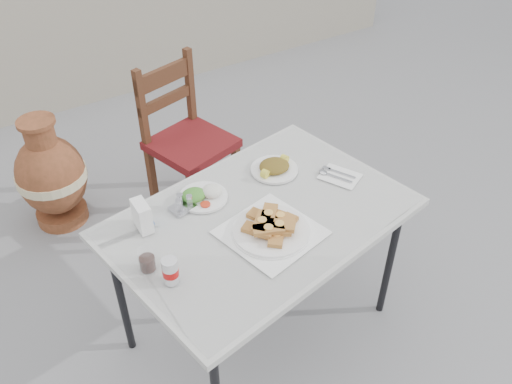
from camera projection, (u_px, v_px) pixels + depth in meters
ground at (233, 323)px, 2.54m from camera, size 80.00×80.00×0.00m
cafe_table at (261, 224)px, 2.12m from camera, size 1.26×0.96×0.69m
pide_plate at (271, 227)px, 1.99m from camera, size 0.39×0.39×0.07m
salad_rice_plate at (202, 195)px, 2.16m from camera, size 0.20×0.20×0.05m
salad_chopped_plate at (274, 167)px, 2.30m from camera, size 0.20×0.20×0.04m
soda_can at (170, 271)px, 1.80m from camera, size 0.06×0.06×0.10m
cola_glass at (147, 261)px, 1.85m from camera, size 0.06×0.06×0.09m
napkin_holder at (142, 216)px, 2.00m from camera, size 0.06×0.10×0.12m
condiment_caddy at (183, 204)px, 2.10m from camera, size 0.11×0.09×0.07m
cutlery_napkin at (337, 175)px, 2.28m from camera, size 0.18×0.20×0.01m
chair at (186, 139)px, 2.93m from camera, size 0.48×0.48×0.89m
terracotta_urn at (52, 176)px, 2.93m from camera, size 0.38×0.38×0.66m
back_wall at (51, 26)px, 3.81m from camera, size 6.00×0.25×1.20m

